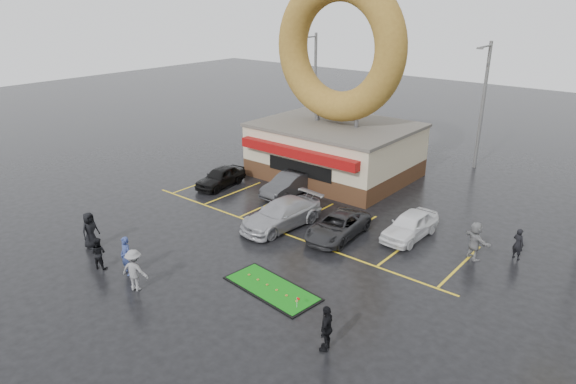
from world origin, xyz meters
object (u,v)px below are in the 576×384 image
Objects in this scene: streetlight_left at (315,84)px; streetlight_mid at (483,103)px; donut_shop at (336,113)px; putting_green at (272,288)px; car_black at (221,177)px; dumpster at (267,154)px; car_white at (410,225)px; person_blue at (126,256)px; person_cameraman at (327,328)px; car_grey at (337,226)px; car_dgrey at (289,184)px; car_silver at (282,214)px.

streetlight_mid is (14.00, 1.00, 0.00)m from streetlight_left.
donut_shop reaches higher than putting_green.
car_black is at bearing -128.29° from streetlight_mid.
donut_shop reaches higher than dumpster.
car_white is 2.21× the size of person_blue.
streetlight_mid reaches higher than putting_green.
streetlight_mid reaches higher than person_blue.
person_cameraman is at bearing -37.26° from car_black.
putting_green is (0.73, -6.05, -0.57)m from car_grey.
car_black reaches higher than car_grey.
streetlight_mid reaches higher than car_grey.
donut_shop reaches higher than streetlight_mid.
car_grey is (5.82, -3.13, -0.09)m from car_dgrey.
person_blue is at bearing -88.13° from donut_shop.
donut_shop is 11.10m from car_white.
car_white is 0.88× the size of putting_green.
car_dgrey is 1.05× the size of car_white.
putting_green is at bearing -39.98° from car_black.
car_black is 0.88× the size of car_grey.
car_black is 2.15× the size of dumpster.
dumpster is (-6.25, 16.57, -0.26)m from person_blue.
donut_shop is 7.54× the size of person_cameraman.
dumpster is (-14.40, 4.97, -0.04)m from car_white.
car_grey is at bearing 21.26° from car_silver.
streetlight_left is at bearing 94.56° from car_black.
person_blue is (-5.20, -9.24, 0.31)m from car_grey.
person_blue is 1.02× the size of person_cameraman.
person_cameraman is at bearing -23.46° from putting_green.
streetlight_mid is at bearing 81.36° from car_silver.
donut_shop is 9.87m from streetlight_left.
car_white is (6.05, 3.22, -0.05)m from car_silver.
car_silver is 11.70m from dumpster.
putting_green is at bearing -57.40° from streetlight_left.
car_dgrey is 0.84× the size of car_silver.
donut_shop reaches higher than car_dgrey.
dumpster is (-1.15, 5.89, -0.01)m from car_black.
streetlight_mid is 5.00× the size of dumpster.
streetlight_mid is at bearing 78.76° from person_blue.
car_white is at bearing -1.79° from car_black.
car_black is 2.12× the size of person_blue.
car_grey is 2.43× the size of dumpster.
car_grey is 13.60m from dumpster.
dumpster is 18.10m from putting_green.
dumpster is 0.39× the size of putting_green.
streetlight_left reaches higher than dumpster.
person_cameraman reaches higher than car_grey.
car_black is at bearing 167.96° from car_silver.
car_black is at bearing -79.69° from streetlight_left.
donut_shop is 7.38× the size of person_blue.
car_silver is at bearing -168.50° from car_grey.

